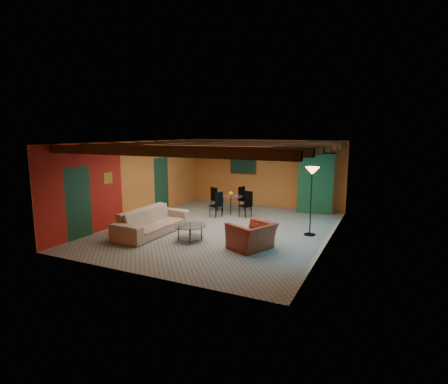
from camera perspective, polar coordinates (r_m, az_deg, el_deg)
The scene contains 11 objects.
room at distance 10.94m, azimuth -0.20°, elevation 6.19°, with size 6.52×8.01×2.71m.
sofa at distance 10.88m, azimuth -11.39°, elevation -4.61°, with size 2.57×1.01×0.75m, color #9D7A65.
armchair at distance 9.32m, azimuth 4.45°, elevation -7.03°, with size 1.07×0.94×0.70m, color maroon.
coffee_table at distance 10.04m, azimuth -5.45°, elevation -6.54°, with size 0.89×0.89×0.46m, color white, non-canonical shape.
dining_table at distance 13.23m, azimuth 1.09°, elevation -1.50°, with size 1.79×1.79×0.93m, color silver, non-canonical shape.
armoire at distance 13.81m, azimuth 14.62°, elevation 1.26°, with size 1.23×0.61×2.16m, color brown.
floor_lamp at distance 10.67m, azimuth 13.76°, elevation -1.46°, with size 0.41×0.41×2.03m, color black, non-canonical shape.
ceiling_fan at distance 10.84m, azimuth -0.46°, elevation 6.16°, with size 1.50×1.50×0.44m, color #472614, non-canonical shape.
painting at distance 14.87m, azimuth 3.08°, elevation 4.34°, with size 1.05×0.03×0.65m, color black.
potted_plant at distance 13.69m, azimuth 14.86°, elevation 6.74°, with size 0.43×0.38×0.48m, color #26661E.
vase at distance 13.13m, azimuth 1.10°, elevation 0.95°, with size 0.20×0.20×0.21m, color orange.
Camera 1 is at (4.71, -9.74, 3.01)m, focal length 28.54 mm.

